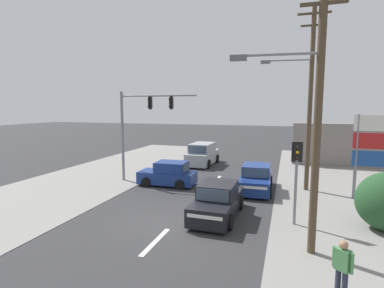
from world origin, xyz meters
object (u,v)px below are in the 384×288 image
traffic_signal_mast (140,120)px  shopping_plaza_sign (375,145)px  utility_pole_foreground_right (314,106)px  suv_kerbside_parked (203,155)px  sedan_oncoming_near (256,179)px  pedestal_signal_right_kerb (296,169)px  utility_pole_midground_right (308,94)px  pedestrian_at_kerb (342,267)px  sedan_oncoming_mid (218,201)px  hatchback_receding_far (168,174)px

traffic_signal_mast → shopping_plaza_sign: traffic_signal_mast is taller
utility_pole_foreground_right → shopping_plaza_sign: bearing=63.7°
utility_pole_foreground_right → suv_kerbside_parked: (-7.73, 14.16, -4.12)m
utility_pole_foreground_right → suv_kerbside_parked: bearing=118.6°
utility_pole_foreground_right → sedan_oncoming_near: 8.88m
pedestal_signal_right_kerb → shopping_plaza_sign: (4.01, 4.90, 0.57)m
utility_pole_midground_right → pedestal_signal_right_kerb: bearing=-96.4°
shopping_plaza_sign → pedestrian_at_kerb: 10.49m
suv_kerbside_parked → sedan_oncoming_mid: 12.40m
utility_pole_midground_right → sedan_oncoming_mid: (-3.99, -5.89, -5.01)m
shopping_plaza_sign → sedan_oncoming_mid: (-7.35, -4.92, -2.28)m
utility_pole_foreground_right → sedan_oncoming_near: bearing=108.6°
hatchback_receding_far → sedan_oncoming_near: bearing=5.0°
utility_pole_midground_right → sedan_oncoming_mid: utility_pole_midground_right is taller
utility_pole_foreground_right → shopping_plaza_sign: (3.64, 7.36, -2.02)m
suv_kerbside_parked → traffic_signal_mast: bearing=-108.7°
utility_pole_midground_right → sedan_oncoming_mid: size_ratio=2.50×
utility_pole_midground_right → traffic_signal_mast: utility_pole_midground_right is taller
pedestal_signal_right_kerb → traffic_signal_mast: bearing=154.1°
traffic_signal_mast → hatchback_receding_far: bearing=-8.1°
utility_pole_foreground_right → sedan_oncoming_near: (-2.48, 7.36, -4.30)m
sedan_oncoming_near → utility_pole_midground_right: bearing=19.3°
hatchback_receding_far → pedestrian_at_kerb: pedestrian_at_kerb is taller
shopping_plaza_sign → pedestal_signal_right_kerb: bearing=-129.4°
shopping_plaza_sign → sedan_oncoming_near: 6.54m
utility_pole_foreground_right → suv_kerbside_parked: 16.65m
traffic_signal_mast → utility_pole_midground_right: bearing=6.3°
shopping_plaza_sign → sedan_oncoming_mid: size_ratio=1.08×
traffic_signal_mast → shopping_plaza_sign: 13.78m
pedestal_signal_right_kerb → sedan_oncoming_near: (-2.11, 4.90, -1.71)m
shopping_plaza_sign → suv_kerbside_parked: bearing=149.1°
traffic_signal_mast → pedestrian_at_kerb: 14.83m
sedan_oncoming_near → pedestrian_at_kerb: 10.35m
traffic_signal_mast → sedan_oncoming_mid: size_ratio=1.41×
suv_kerbside_parked → utility_pole_foreground_right: bearing=-61.4°
pedestrian_at_kerb → pedestal_signal_right_kerb: bearing=102.0°
pedestal_signal_right_kerb → pedestrian_at_kerb: pedestal_signal_right_kerb is taller
utility_pole_midground_right → hatchback_receding_far: (-8.23, -1.45, -5.01)m
shopping_plaza_sign → hatchback_receding_far: size_ratio=1.25×
traffic_signal_mast → pedestrian_at_kerb: traffic_signal_mast is taller
sedan_oncoming_mid → utility_pole_foreground_right: bearing=-33.3°
utility_pole_foreground_right → shopping_plaza_sign: size_ratio=2.02×
utility_pole_foreground_right → hatchback_receding_far: bearing=139.1°
pedestrian_at_kerb → sedan_oncoming_mid: bearing=131.7°
hatchback_receding_far → sedan_oncoming_mid: bearing=-46.3°
utility_pole_foreground_right → sedan_oncoming_mid: size_ratio=2.18×
utility_pole_foreground_right → shopping_plaza_sign: 8.46m
traffic_signal_mast → hatchback_receding_far: (2.14, -0.30, -3.44)m
traffic_signal_mast → sedan_oncoming_near: 8.35m
sedan_oncoming_mid → pedestrian_at_kerb: (4.40, -4.93, 0.22)m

